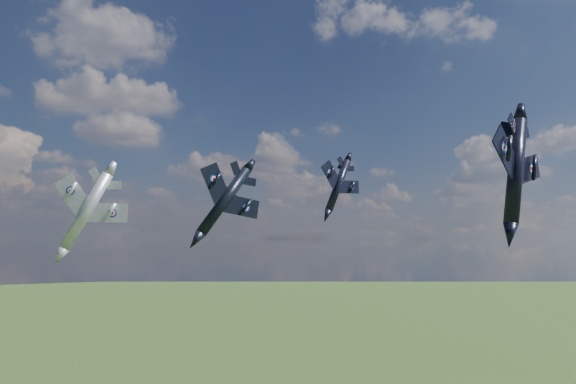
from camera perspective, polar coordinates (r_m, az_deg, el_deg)
name	(u,v)px	position (r m, az deg, el deg)	size (l,w,h in m)	color
jet_lead_navy	(224,201)	(64.20, -6.50, -0.92)	(9.27, 12.92, 2.67)	black
jet_right_navy	(516,171)	(62.46, 22.11, 2.01)	(11.27, 15.71, 3.25)	black
jet_high_navy	(338,186)	(107.12, 5.11, 0.66)	(10.77, 15.02, 3.11)	black
jet_left_silver	(87,211)	(76.14, -19.79, -1.80)	(10.70, 14.92, 3.09)	#A4A8AE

